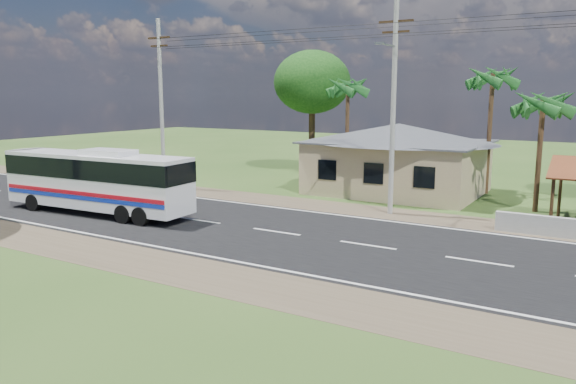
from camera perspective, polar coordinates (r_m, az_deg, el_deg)
name	(u,v)px	position (r m, az deg, el deg)	size (l,w,h in m)	color
ground	(277,232)	(25.74, -1.18, -4.10)	(120.00, 120.00, 0.00)	#2B4719
road	(276,232)	(25.74, -1.18, -4.08)	(120.00, 16.00, 0.03)	black
house	(398,151)	(36.46, 11.14, 4.09)	(12.40, 10.00, 5.00)	tan
utility_poles	(387,103)	(29.60, 10.04, 8.87)	(32.80, 2.22, 11.00)	#9E9E99
palm_near	(543,104)	(32.36, 24.49, 8.12)	(2.80, 2.80, 6.70)	#47301E
palm_mid	(493,79)	(37.36, 20.07, 10.76)	(2.80, 2.80, 8.20)	#47301E
palm_far	(348,88)	(40.97, 6.10, 10.49)	(2.80, 2.80, 7.70)	#47301E
tree_behind_house	(312,82)	(44.56, 2.47, 11.06)	(6.00, 6.00, 9.61)	#47301E
coach_bus	(97,177)	(30.88, -18.87, 1.45)	(11.22, 3.03, 3.44)	silver
small_car	(81,184)	(37.23, -20.31, 0.75)	(1.64, 4.07, 1.39)	#2F2F32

